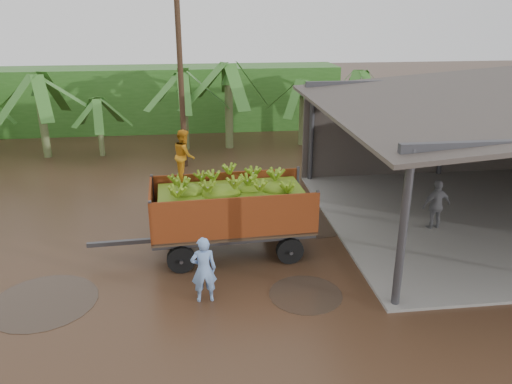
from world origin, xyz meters
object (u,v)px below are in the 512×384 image
banana_trailer (230,208)px  utility_pole (180,71)px  man_blue (204,270)px  man_grey (436,205)px

banana_trailer → utility_pole: utility_pole is taller
man_blue → man_grey: bearing=-160.5°
man_blue → utility_pole: size_ratio=0.21×
banana_trailer → man_grey: size_ratio=3.76×
man_blue → man_grey: (7.56, 3.27, -0.00)m
banana_trailer → man_blue: 2.75m
man_blue → man_grey: size_ratio=1.00×
man_grey → banana_trailer: bearing=-3.7°
banana_trailer → utility_pole: 9.29m
utility_pole → man_blue: bearing=-87.0°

